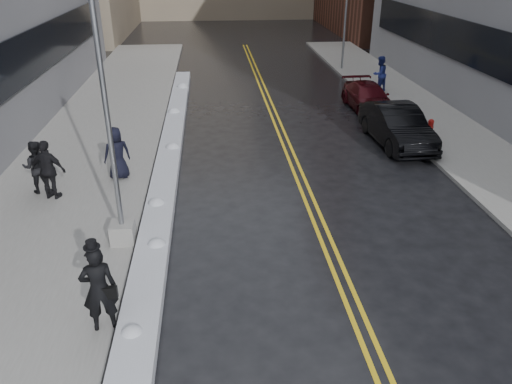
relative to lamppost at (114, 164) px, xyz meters
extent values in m
plane|color=black|center=(3.30, -2.00, -2.53)|extent=(160.00, 160.00, 0.00)
cube|color=gray|center=(-2.45, 8.00, -2.46)|extent=(5.50, 50.00, 0.15)
cube|color=gray|center=(13.30, 8.00, -2.46)|extent=(4.00, 50.00, 0.15)
cube|color=gold|center=(5.65, 8.00, -2.53)|extent=(0.12, 50.00, 0.01)
cube|color=gold|center=(5.95, 8.00, -2.53)|extent=(0.12, 50.00, 0.01)
cube|color=silver|center=(0.85, 6.00, -2.36)|extent=(0.90, 30.00, 0.34)
cube|color=gray|center=(0.00, 0.00, -2.08)|extent=(0.65, 0.65, 0.60)
cylinder|color=gray|center=(0.00, 0.00, 1.72)|extent=(0.14, 0.14, 7.00)
cylinder|color=maroon|center=(12.30, 8.00, -2.08)|extent=(0.24, 0.24, 0.60)
sphere|color=maroon|center=(12.30, 8.00, -1.78)|extent=(0.26, 0.26, 0.26)
cylinder|color=maroon|center=(12.30, 8.00, -2.03)|extent=(0.25, 0.10, 0.10)
cylinder|color=gray|center=(11.80, 22.00, 0.12)|extent=(0.14, 0.14, 5.00)
imported|color=black|center=(0.10, -3.57, -1.36)|extent=(0.84, 0.65, 2.05)
imported|color=black|center=(-3.30, 3.59, -1.47)|extent=(0.98, 0.82, 1.83)
imported|color=black|center=(-0.79, 4.50, -1.43)|extent=(1.09, 0.91, 1.91)
imported|color=black|center=(-2.74, 3.06, -1.38)|extent=(1.27, 0.82, 2.02)
imported|color=navy|center=(12.38, 15.69, -1.38)|extent=(1.23, 1.16, 2.01)
imported|color=black|center=(10.51, 7.38, -1.70)|extent=(2.00, 5.14, 1.67)
imported|color=#400A10|center=(10.80, 12.54, -1.86)|extent=(2.02, 4.70, 1.35)
camera|label=1|loc=(2.63, -12.40, 5.09)|focal=35.00mm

